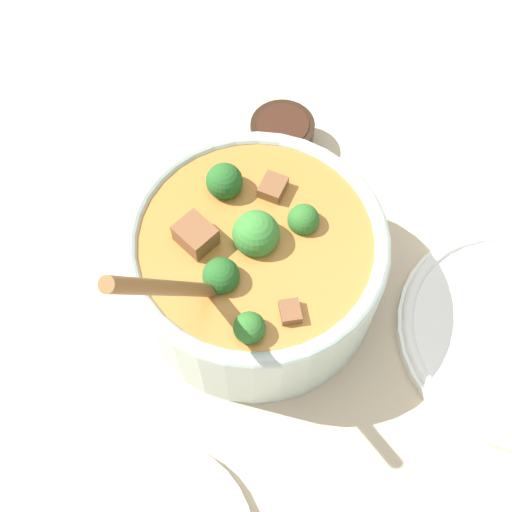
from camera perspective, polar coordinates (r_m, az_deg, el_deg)
The scene contains 3 objects.
ground_plane at distance 0.68m, azimuth 0.00°, elevation -2.87°, with size 4.00×4.00×0.00m, color #C6B293.
stew_bowl at distance 0.63m, azimuth -0.04°, elevation -0.36°, with size 0.25×0.26×0.27m.
condiment_bowl at distance 0.77m, azimuth 2.34°, elevation 10.79°, with size 0.07×0.07×0.04m.
Camera 1 is at (-0.27, 0.11, 0.62)m, focal length 45.00 mm.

